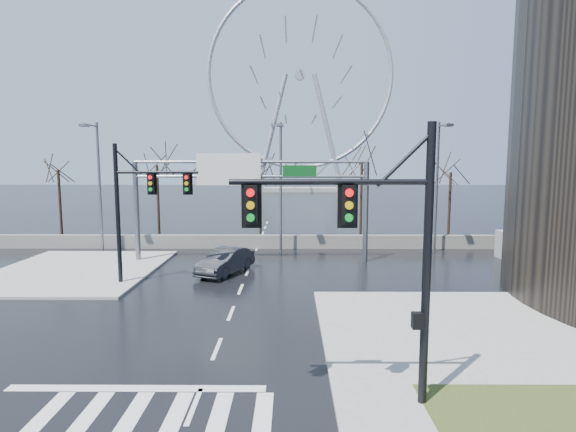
{
  "coord_description": "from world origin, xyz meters",
  "views": [
    {
      "loc": [
        2.76,
        -16.08,
        6.9
      ],
      "look_at": [
        2.61,
        8.59,
        4.0
      ],
      "focal_mm": 28.0,
      "sensor_mm": 36.0,
      "label": 1
    }
  ],
  "objects_px": {
    "sign_gantry": "(245,188)",
    "car": "(226,261)",
    "ferris_wheel": "(300,83)",
    "signal_mast_near": "(378,238)",
    "signal_mast_far": "(137,200)"
  },
  "relations": [
    {
      "from": "sign_gantry",
      "to": "signal_mast_far",
      "type": "bearing_deg",
      "value": -132.47
    },
    {
      "from": "sign_gantry",
      "to": "car",
      "type": "distance_m",
      "value": 5.63
    },
    {
      "from": "car",
      "to": "signal_mast_near",
      "type": "bearing_deg",
      "value": -44.07
    },
    {
      "from": "car",
      "to": "ferris_wheel",
      "type": "bearing_deg",
      "value": 109.09
    },
    {
      "from": "sign_gantry",
      "to": "car",
      "type": "bearing_deg",
      "value": -105.71
    },
    {
      "from": "signal_mast_far",
      "to": "car",
      "type": "distance_m",
      "value": 6.62
    },
    {
      "from": "sign_gantry",
      "to": "ferris_wheel",
      "type": "height_order",
      "value": "ferris_wheel"
    },
    {
      "from": "signal_mast_near",
      "to": "signal_mast_far",
      "type": "relative_size",
      "value": 1.0
    },
    {
      "from": "signal_mast_near",
      "to": "sign_gantry",
      "type": "height_order",
      "value": "signal_mast_near"
    },
    {
      "from": "sign_gantry",
      "to": "ferris_wheel",
      "type": "xyz_separation_m",
      "value": [
        5.38,
        80.04,
        20.95
      ]
    },
    {
      "from": "ferris_wheel",
      "to": "signal_mast_near",
      "type": "bearing_deg",
      "value": -89.92
    },
    {
      "from": "signal_mast_near",
      "to": "ferris_wheel",
      "type": "xyz_separation_m",
      "value": [
        -0.14,
        99.04,
        21.26
      ]
    },
    {
      "from": "signal_mast_near",
      "to": "sign_gantry",
      "type": "relative_size",
      "value": 0.49
    },
    {
      "from": "signal_mast_near",
      "to": "signal_mast_far",
      "type": "distance_m",
      "value": 17.03
    },
    {
      "from": "sign_gantry",
      "to": "car",
      "type": "height_order",
      "value": "sign_gantry"
    }
  ]
}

